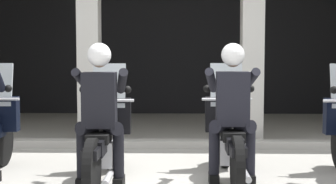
{
  "coord_description": "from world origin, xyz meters",
  "views": [
    {
      "loc": [
        0.14,
        -5.51,
        1.48
      ],
      "look_at": [
        0.0,
        0.41,
        1.01
      ],
      "focal_mm": 53.27,
      "sensor_mm": 36.0,
      "label": 1
    }
  ],
  "objects_px": {
    "motorcycle_center_left": "(104,138)",
    "motorcycle_center_right": "(229,136)",
    "police_officer_center_left": "(100,103)",
    "police_officer_center_right": "(232,101)"
  },
  "relations": [
    {
      "from": "police_officer_center_left",
      "to": "motorcycle_center_right",
      "type": "bearing_deg",
      "value": 14.85
    },
    {
      "from": "motorcycle_center_left",
      "to": "police_officer_center_right",
      "type": "xyz_separation_m",
      "value": [
        1.45,
        -0.11,
        0.44
      ]
    },
    {
      "from": "motorcycle_center_right",
      "to": "police_officer_center_right",
      "type": "xyz_separation_m",
      "value": [
        -0.0,
        -0.28,
        0.44
      ]
    },
    {
      "from": "motorcycle_center_left",
      "to": "police_officer_center_right",
      "type": "relative_size",
      "value": 1.29
    },
    {
      "from": "motorcycle_center_left",
      "to": "police_officer_center_right",
      "type": "height_order",
      "value": "police_officer_center_right"
    },
    {
      "from": "motorcycle_center_left",
      "to": "police_officer_center_left",
      "type": "distance_m",
      "value": 0.52
    },
    {
      "from": "motorcycle_center_left",
      "to": "motorcycle_center_right",
      "type": "xyz_separation_m",
      "value": [
        1.45,
        0.18,
        0.0
      ]
    },
    {
      "from": "police_officer_center_left",
      "to": "motorcycle_center_right",
      "type": "distance_m",
      "value": 1.59
    },
    {
      "from": "police_officer_center_left",
      "to": "motorcycle_center_right",
      "type": "height_order",
      "value": "police_officer_center_left"
    },
    {
      "from": "motorcycle_center_left",
      "to": "motorcycle_center_right",
      "type": "distance_m",
      "value": 1.46
    }
  ]
}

